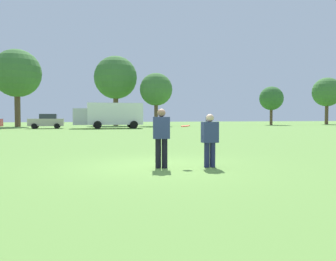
# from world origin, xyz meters

# --- Properties ---
(ground_plane) EXTENTS (170.98, 170.98, 0.00)m
(ground_plane) POSITION_xyz_m (0.00, 0.00, 0.00)
(ground_plane) COLOR #608C3D
(player_thrower) EXTENTS (0.52, 0.36, 1.71)m
(player_thrower) POSITION_xyz_m (-0.05, -0.34, 0.96)
(player_thrower) COLOR black
(player_thrower) RESTS_ON ground
(player_defender) EXTENTS (0.47, 0.27, 1.56)m
(player_defender) POSITION_xyz_m (1.35, -0.53, 0.87)
(player_defender) COLOR #1E234C
(player_defender) RESTS_ON ground
(frisbee) EXTENTS (0.27, 0.27, 0.06)m
(frisbee) POSITION_xyz_m (0.73, -0.14, 1.20)
(frisbee) COLOR #E54C33
(parked_car_center) EXTENTS (4.21, 2.25, 1.82)m
(parked_car_center) POSITION_xyz_m (-6.60, 34.44, 0.92)
(parked_car_center) COLOR #B7AD99
(parked_car_center) RESTS_ON ground
(box_truck) EXTENTS (8.52, 3.07, 3.18)m
(box_truck) POSITION_xyz_m (1.04, 33.01, 1.75)
(box_truck) COLOR white
(box_truck) RESTS_ON ground
(bystander_sideline_watcher) EXTENTS (0.51, 0.36, 1.69)m
(bystander_sideline_watcher) POSITION_xyz_m (10.34, 22.96, 0.95)
(bystander_sideline_watcher) COLOR #1E234C
(bystander_sideline_watcher) RESTS_ON ground
(tree_east_birch) EXTENTS (6.95, 6.95, 11.30)m
(tree_east_birch) POSITION_xyz_m (-11.52, 43.53, 7.77)
(tree_east_birch) COLOR brown
(tree_east_birch) RESTS_ON ground
(tree_east_oak) EXTENTS (7.02, 7.02, 11.40)m
(tree_east_oak) POSITION_xyz_m (3.03, 46.11, 7.84)
(tree_east_oak) COLOR brown
(tree_east_oak) RESTS_ON ground
(tree_far_east_pine) EXTENTS (5.12, 5.12, 8.31)m
(tree_far_east_pine) POSITION_xyz_m (8.94, 42.03, 5.72)
(tree_far_east_pine) COLOR brown
(tree_far_east_pine) RESTS_ON ground
(tree_far_west_pine) EXTENTS (4.22, 4.22, 6.85)m
(tree_far_west_pine) POSITION_xyz_m (30.34, 43.90, 4.71)
(tree_far_west_pine) COLOR brown
(tree_far_west_pine) RESTS_ON ground
(tree_horizon_center) EXTENTS (5.53, 5.53, 8.98)m
(tree_horizon_center) POSITION_xyz_m (43.30, 45.58, 6.18)
(tree_horizon_center) COLOR brown
(tree_horizon_center) RESTS_ON ground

